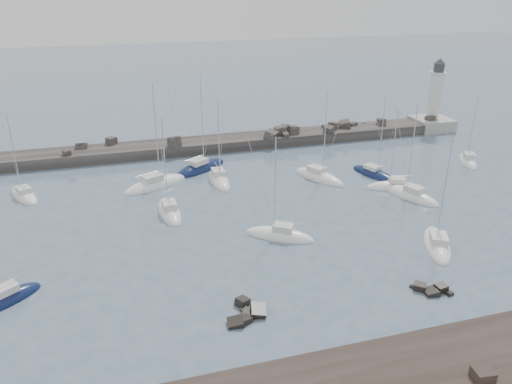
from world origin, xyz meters
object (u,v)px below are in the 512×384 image
at_px(sailboat_8, 374,174).
at_px(sailboat_9, 394,187).
at_px(sailboat_14, 319,177).
at_px(sailboat_4, 155,185).
at_px(sailboat_5, 280,236).
at_px(lighthouse, 432,114).
at_px(sailboat_6, 219,181).
at_px(sailboat_12, 468,162).
at_px(sailboat_10, 411,196).
at_px(sailboat_3, 169,212).
at_px(sailboat_1, 24,196).
at_px(sailboat_2, 4,301).
at_px(sailboat_13, 200,169).
at_px(sailboat_7, 437,245).

distance_m(sailboat_8, sailboat_9, 5.45).
bearing_deg(sailboat_14, sailboat_4, 170.84).
height_order(sailboat_5, sailboat_8, sailboat_8).
xyz_separation_m(lighthouse, sailboat_5, (-43.64, -34.41, -2.94)).
xyz_separation_m(sailboat_5, sailboat_8, (20.35, 14.80, -0.02)).
bearing_deg(sailboat_4, sailboat_6, -5.43).
xyz_separation_m(lighthouse, sailboat_12, (-5.70, -18.80, -2.94)).
bearing_deg(sailboat_10, lighthouse, 51.72).
bearing_deg(sailboat_4, sailboat_5, -58.07).
bearing_deg(sailboat_3, sailboat_4, 94.68).
height_order(sailboat_9, sailboat_14, sailboat_14).
distance_m(sailboat_1, sailboat_12, 68.43).
bearing_deg(sailboat_1, sailboat_14, -6.96).
height_order(sailboat_8, sailboat_10, sailboat_10).
bearing_deg(sailboat_10, sailboat_1, 163.54).
bearing_deg(sailboat_10, sailboat_2, -167.82).
bearing_deg(sailboat_12, sailboat_13, 168.04).
bearing_deg(sailboat_2, sailboat_13, 50.94).
height_order(lighthouse, sailboat_12, lighthouse).
bearing_deg(sailboat_7, sailboat_1, 148.86).
height_order(sailboat_2, sailboat_8, sailboat_8).
distance_m(sailboat_6, sailboat_8, 23.81).
xyz_separation_m(lighthouse, sailboat_9, (-23.10, -25.06, -2.95)).
height_order(lighthouse, sailboat_7, lighthouse).
height_order(sailboat_5, sailboat_6, sailboat_6).
height_order(sailboat_1, sailboat_5, sailboat_5).
relative_size(sailboat_1, sailboat_9, 1.00).
height_order(sailboat_2, sailboat_5, sailboat_5).
bearing_deg(lighthouse, sailboat_7, -123.36).
xyz_separation_m(sailboat_9, sailboat_13, (-25.39, 15.33, 0.01)).
relative_size(sailboat_1, sailboat_5, 0.95).
xyz_separation_m(sailboat_2, sailboat_12, (66.78, 20.49, 0.01)).
distance_m(sailboat_5, sailboat_8, 25.16).
xyz_separation_m(sailboat_6, sailboat_9, (23.63, -9.63, -0.01)).
xyz_separation_m(sailboat_7, sailboat_8, (4.01, 21.86, -0.01)).
relative_size(sailboat_1, sailboat_14, 0.86).
distance_m(sailboat_6, sailboat_14, 15.05).
bearing_deg(sailboat_5, sailboat_8, 36.03).
bearing_deg(sailboat_4, sailboat_14, -9.16).
distance_m(sailboat_1, sailboat_7, 54.45).
relative_size(sailboat_4, sailboat_8, 1.22).
xyz_separation_m(sailboat_8, sailboat_10, (0.79, -8.89, 0.02)).
bearing_deg(sailboat_8, sailboat_13, 158.59).
relative_size(lighthouse, sailboat_5, 1.11).
distance_m(lighthouse, sailboat_10, 36.43).
bearing_deg(lighthouse, sailboat_12, -106.86).
height_order(sailboat_6, sailboat_14, sailboat_14).
xyz_separation_m(lighthouse, sailboat_13, (-48.50, -9.73, -2.94)).
bearing_deg(sailboat_6, sailboat_5, -80.74).
distance_m(sailboat_9, sailboat_12, 18.50).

